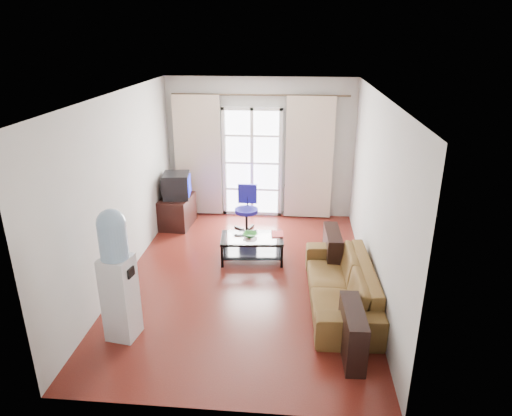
{
  "coord_description": "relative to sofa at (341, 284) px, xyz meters",
  "views": [
    {
      "loc": [
        0.69,
        -6.0,
        3.46
      ],
      "look_at": [
        0.12,
        0.35,
        0.99
      ],
      "focal_mm": 32.0,
      "sensor_mm": 36.0,
      "label": 1
    }
  ],
  "objects": [
    {
      "name": "water_cooler",
      "position": [
        -2.67,
        -0.94,
        0.56
      ],
      "size": [
        0.39,
        0.39,
        1.65
      ],
      "rotation": [
        0.0,
        0.0,
        -0.16
      ],
      "color": "silver",
      "rests_on": "floor"
    },
    {
      "name": "bowl",
      "position": [
        -1.34,
        1.2,
        0.13
      ],
      "size": [
        0.3,
        0.3,
        0.06
      ],
      "primitive_type": "imported",
      "rotation": [
        0.0,
        0.0,
        -0.15
      ],
      "color": "green",
      "rests_on": "coffee_table"
    },
    {
      "name": "french_door",
      "position": [
        -1.5,
        3.14,
        0.77
      ],
      "size": [
        1.16,
        0.06,
        2.15
      ],
      "color": "white",
      "rests_on": "wall_back"
    },
    {
      "name": "sofa",
      "position": [
        0.0,
        0.0,
        0.0
      ],
      "size": [
        2.16,
        0.99,
        0.61
      ],
      "primitive_type": "imported",
      "rotation": [
        0.0,
        0.0,
        -1.53
      ],
      "color": "brown",
      "rests_on": "floor"
    },
    {
      "name": "tv_stand",
      "position": [
        -2.86,
        2.45,
        -0.02
      ],
      "size": [
        0.57,
        0.82,
        0.57
      ],
      "primitive_type": "cube",
      "rotation": [
        0.0,
        0.0,
        -0.07
      ],
      "color": "black",
      "rests_on": "floor"
    },
    {
      "name": "radiator",
      "position": [
        -0.55,
        3.09,
        0.03
      ],
      "size": [
        0.64,
        0.12,
        0.64
      ],
      "primitive_type": "cube",
      "color": "#98979A",
      "rests_on": "floor"
    },
    {
      "name": "curtain_right",
      "position": [
        -0.4,
        3.07,
        0.9
      ],
      "size": [
        0.9,
        0.07,
        2.35
      ],
      "primitive_type": "cube",
      "color": "beige",
      "rests_on": "curtain_rod"
    },
    {
      "name": "wall_left",
      "position": [
        -3.15,
        0.59,
        1.05
      ],
      "size": [
        0.02,
        5.2,
        2.7
      ],
      "primitive_type": "cube",
      "color": "#B1AEA8",
      "rests_on": "floor"
    },
    {
      "name": "crt_tv",
      "position": [
        -2.86,
        2.44,
        0.5
      ],
      "size": [
        0.56,
        0.56,
        0.46
      ],
      "rotation": [
        0.0,
        0.0,
        0.13
      ],
      "color": "black",
      "rests_on": "tv_stand"
    },
    {
      "name": "ceiling",
      "position": [
        -1.35,
        0.59,
        2.4
      ],
      "size": [
        5.2,
        5.2,
        0.0
      ],
      "primitive_type": "plane",
      "rotation": [
        3.14,
        0.0,
        0.0
      ],
      "color": "white",
      "rests_on": "wall_back"
    },
    {
      "name": "curtain_left",
      "position": [
        -2.55,
        3.07,
        0.9
      ],
      "size": [
        0.9,
        0.07,
        2.35
      ],
      "primitive_type": "cube",
      "color": "beige",
      "rests_on": "curtain_rod"
    },
    {
      "name": "wall_right",
      "position": [
        0.45,
        0.59,
        1.05
      ],
      "size": [
        0.02,
        5.2,
        2.7
      ],
      "primitive_type": "cube",
      "color": "#B1AEA8",
      "rests_on": "floor"
    },
    {
      "name": "task_chair",
      "position": [
        -1.51,
        2.27,
        -0.05
      ],
      "size": [
        0.59,
        0.59,
        0.87
      ],
      "rotation": [
        0.0,
        0.0,
        0.0
      ],
      "color": "black",
      "rests_on": "floor"
    },
    {
      "name": "wall_front",
      "position": [
        -1.35,
        -2.01,
        1.05
      ],
      "size": [
        3.6,
        0.02,
        2.7
      ],
      "primitive_type": "cube",
      "color": "#B1AEA8",
      "rests_on": "floor"
    },
    {
      "name": "floor",
      "position": [
        -1.35,
        0.59,
        -0.3
      ],
      "size": [
        5.2,
        5.2,
        0.0
      ],
      "primitive_type": "plane",
      "color": "maroon",
      "rests_on": "ground"
    },
    {
      "name": "curtain_rod",
      "position": [
        -1.35,
        3.09,
        2.08
      ],
      "size": [
        3.3,
        0.04,
        0.04
      ],
      "primitive_type": "cylinder",
      "rotation": [
        0.0,
        1.57,
        0.0
      ],
      "color": "#4C3F2D",
      "rests_on": "wall_back"
    },
    {
      "name": "coffee_table",
      "position": [
        -1.31,
        1.17,
        -0.05
      ],
      "size": [
        1.04,
        0.65,
        0.4
      ],
      "rotation": [
        0.0,
        0.0,
        0.09
      ],
      "color": "silver",
      "rests_on": "floor"
    },
    {
      "name": "book",
      "position": [
        -1.01,
        1.29,
        0.11
      ],
      "size": [
        0.23,
        0.28,
        0.02
      ],
      "primitive_type": "imported",
      "rotation": [
        0.0,
        0.0,
        0.07
      ],
      "color": "#AF2315",
      "rests_on": "coffee_table"
    },
    {
      "name": "remote",
      "position": [
        -1.51,
        1.2,
        0.11
      ],
      "size": [
        0.18,
        0.05,
        0.02
      ],
      "primitive_type": "cube",
      "rotation": [
        0.0,
        0.0,
        -0.01
      ],
      "color": "black",
      "rests_on": "coffee_table"
    },
    {
      "name": "wall_back",
      "position": [
        -1.35,
        3.19,
        1.05
      ],
      "size": [
        3.6,
        0.02,
        2.7
      ],
      "primitive_type": "cube",
      "color": "#B1AEA8",
      "rests_on": "floor"
    }
  ]
}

